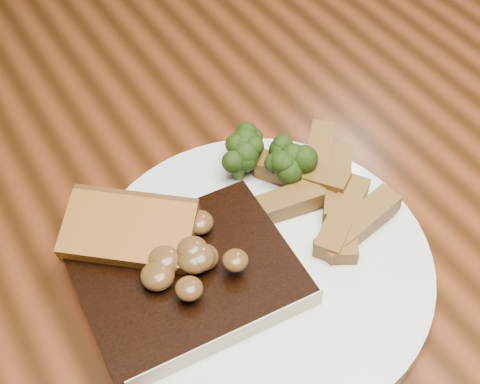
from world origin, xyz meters
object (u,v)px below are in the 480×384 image
Objects in this scene: garlic_bread at (132,248)px; steak at (188,279)px; dining_table at (239,262)px; plate at (260,268)px; potato_wedges at (331,208)px.

steak is at bearing -23.90° from garlic_bread.
dining_table is at bearing 48.05° from garlic_bread.
garlic_bread is at bearing -172.43° from dining_table.
steak reaches higher than dining_table.
plate is at bearing -6.09° from steak.
plate is 2.61× the size of potato_wedges.
garlic_bread is 0.16m from potato_wedges.
potato_wedges is (0.07, 0.01, 0.02)m from plate.
dining_table is 0.12m from plate.
garlic_bread is at bearing 119.63° from steak.
garlic_bread reaches higher than plate.
plate reaches higher than dining_table.
steak is 0.05m from garlic_bread.
steak is 1.51× the size of potato_wedges.
plate is 0.10m from garlic_bread.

